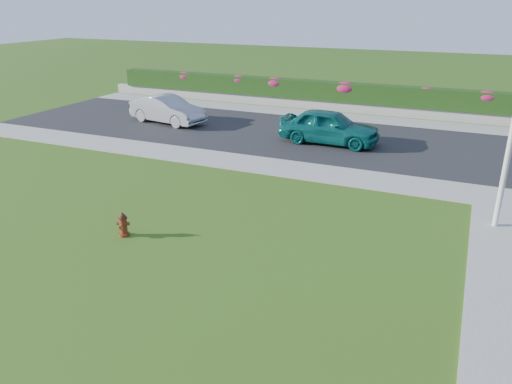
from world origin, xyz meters
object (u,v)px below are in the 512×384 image
at_px(utility_pole, 512,134).
at_px(fire_hydrant, 123,225).
at_px(sedan_teal, 329,127).
at_px(sedan_silver, 167,109).

bearing_deg(utility_pole, fire_hydrant, -153.18).
bearing_deg(utility_pole, sedan_teal, 136.02).
height_order(sedan_silver, utility_pole, utility_pole).
bearing_deg(fire_hydrant, sedan_teal, 60.00).
bearing_deg(sedan_teal, utility_pole, -132.41).
height_order(fire_hydrant, utility_pole, utility_pole).
bearing_deg(fire_hydrant, utility_pole, 9.72).
bearing_deg(sedan_silver, fire_hydrant, -141.41).
bearing_deg(fire_hydrant, sedan_silver, 100.68).
relative_size(fire_hydrant, sedan_silver, 0.16).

